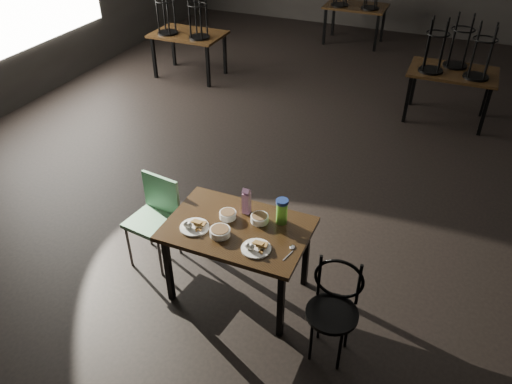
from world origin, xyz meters
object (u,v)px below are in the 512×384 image
at_px(main_table, 238,234).
at_px(juice_carton, 246,202).
at_px(water_bottle, 282,211).
at_px(bentwood_chair, 334,303).
at_px(school_chair, 155,213).

relative_size(main_table, juice_carton, 4.82).
height_order(juice_carton, water_bottle, juice_carton).
bearing_deg(bentwood_chair, water_bottle, 138.40).
bearing_deg(juice_carton, bentwood_chair, -27.34).
height_order(main_table, water_bottle, water_bottle).
bearing_deg(juice_carton, main_table, -87.03).
bearing_deg(water_bottle, main_table, -147.03).
bearing_deg(school_chair, water_bottle, 10.88).
xyz_separation_m(juice_carton, bentwood_chair, (0.95, -0.49, -0.36)).
xyz_separation_m(main_table, bentwood_chair, (0.93, -0.27, -0.16)).
xyz_separation_m(main_table, juice_carton, (-0.01, 0.22, 0.19)).
xyz_separation_m(water_bottle, school_chair, (-1.24, -0.07, -0.34)).
relative_size(water_bottle, bentwood_chair, 0.27).
distance_m(juice_carton, bentwood_chair, 1.12).
bearing_deg(main_table, water_bottle, 32.97).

